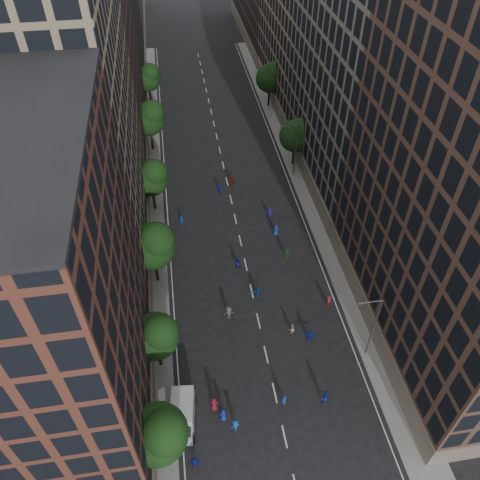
{
  "coord_description": "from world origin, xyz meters",
  "views": [
    {
      "loc": [
        -7.07,
        -13.64,
        43.68
      ],
      "look_at": [
        -0.35,
        29.54,
        2.0
      ],
      "focal_mm": 35.0,
      "sensor_mm": 36.0,
      "label": 1
    }
  ],
  "objects_px": {
    "streetlamp_near": "(372,325)",
    "skater_0": "(223,415)",
    "skater_1": "(284,401)",
    "skater_2": "(324,398)",
    "streetlamp_far": "(294,147)",
    "cargo_van": "(182,415)"
  },
  "relations": [
    {
      "from": "streetlamp_near",
      "to": "skater_0",
      "type": "height_order",
      "value": "streetlamp_near"
    },
    {
      "from": "streetlamp_near",
      "to": "skater_1",
      "type": "xyz_separation_m",
      "value": [
        -9.77,
        -4.41,
        -4.35
      ]
    },
    {
      "from": "streetlamp_near",
      "to": "skater_2",
      "type": "distance_m",
      "value": 8.63
    },
    {
      "from": "skater_0",
      "to": "skater_1",
      "type": "relative_size",
      "value": 1.01
    },
    {
      "from": "streetlamp_far",
      "to": "skater_1",
      "type": "relative_size",
      "value": 5.5
    },
    {
      "from": "cargo_van",
      "to": "skater_0",
      "type": "height_order",
      "value": "cargo_van"
    },
    {
      "from": "streetlamp_near",
      "to": "streetlamp_far",
      "type": "distance_m",
      "value": 33.0
    },
    {
      "from": "cargo_van",
      "to": "skater_1",
      "type": "height_order",
      "value": "cargo_van"
    },
    {
      "from": "streetlamp_near",
      "to": "cargo_van",
      "type": "distance_m",
      "value": 20.53
    },
    {
      "from": "cargo_van",
      "to": "skater_0",
      "type": "xyz_separation_m",
      "value": [
        3.82,
        -0.42,
        -0.53
      ]
    },
    {
      "from": "skater_1",
      "to": "streetlamp_near",
      "type": "bearing_deg",
      "value": -171.62
    },
    {
      "from": "skater_0",
      "to": "skater_2",
      "type": "distance_m",
      "value": 10.0
    },
    {
      "from": "streetlamp_far",
      "to": "skater_2",
      "type": "xyz_separation_m",
      "value": [
        -5.84,
        -37.74,
        -4.25
      ]
    },
    {
      "from": "streetlamp_near",
      "to": "streetlamp_far",
      "type": "xyz_separation_m",
      "value": [
        0.0,
        33.0,
        0.0
      ]
    },
    {
      "from": "streetlamp_near",
      "to": "skater_2",
      "type": "xyz_separation_m",
      "value": [
        -5.84,
        -4.74,
        -4.25
      ]
    },
    {
      "from": "streetlamp_near",
      "to": "streetlamp_far",
      "type": "relative_size",
      "value": 1.0
    },
    {
      "from": "streetlamp_far",
      "to": "skater_1",
      "type": "xyz_separation_m",
      "value": [
        -9.77,
        -37.41,
        -4.35
      ]
    },
    {
      "from": "skater_2",
      "to": "streetlamp_far",
      "type": "bearing_deg",
      "value": -117.61
    },
    {
      "from": "cargo_van",
      "to": "streetlamp_far",
      "type": "bearing_deg",
      "value": 68.9
    },
    {
      "from": "skater_1",
      "to": "skater_2",
      "type": "xyz_separation_m",
      "value": [
        3.94,
        -0.32,
        0.1
      ]
    },
    {
      "from": "skater_1",
      "to": "streetlamp_far",
      "type": "bearing_deg",
      "value": -120.56
    },
    {
      "from": "streetlamp_far",
      "to": "skater_1",
      "type": "height_order",
      "value": "streetlamp_far"
    }
  ]
}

